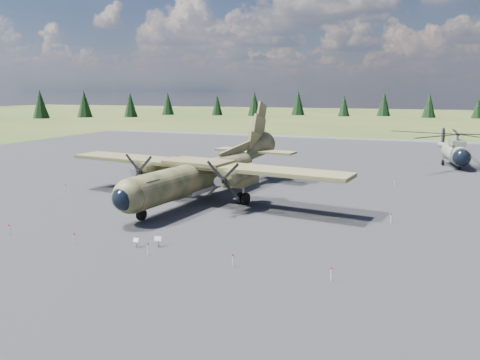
% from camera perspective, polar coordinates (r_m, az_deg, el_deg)
% --- Properties ---
extents(ground, '(500.00, 500.00, 0.00)m').
position_cam_1_polar(ground, '(44.06, -4.05, -3.19)').
color(ground, brown).
rests_on(ground, ground).
extents(apron, '(120.00, 120.00, 0.04)m').
position_cam_1_polar(apron, '(53.07, 0.49, -0.75)').
color(apron, '#55565A').
rests_on(apron, ground).
extents(transport_plane, '(30.41, 27.45, 10.00)m').
position_cam_1_polar(transport_plane, '(46.81, -4.33, 1.23)').
color(transport_plane, '#3B4324').
rests_on(transport_plane, ground).
extents(helicopter_near, '(21.33, 23.40, 4.79)m').
position_cam_1_polar(helicopter_near, '(72.78, 24.87, 4.12)').
color(helicopter_near, gray).
rests_on(helicopter_near, ground).
extents(info_placard_left, '(0.42, 0.18, 0.66)m').
position_cam_1_polar(info_placard_left, '(33.41, -12.55, -7.26)').
color(info_placard_left, gray).
rests_on(info_placard_left, ground).
extents(info_placard_right, '(0.52, 0.34, 0.75)m').
position_cam_1_polar(info_placard_right, '(33.17, -9.98, -7.18)').
color(info_placard_right, gray).
rests_on(info_placard_right, ground).
extents(barrier_fence, '(33.12, 29.62, 0.85)m').
position_cam_1_polar(barrier_fence, '(44.07, -4.64, -2.52)').
color(barrier_fence, silver).
rests_on(barrier_fence, ground).
extents(treeline, '(331.28, 343.93, 10.98)m').
position_cam_1_polar(treeline, '(58.63, -1.09, 5.11)').
color(treeline, black).
rests_on(treeline, ground).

